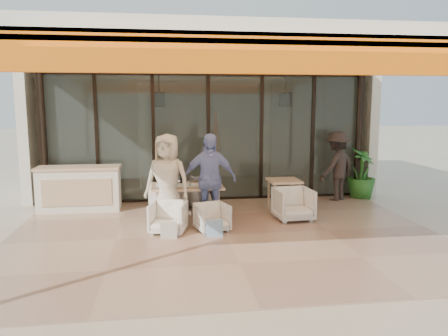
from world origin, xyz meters
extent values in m
plane|color=#C6B293|center=(0.00, 0.00, 0.00)|extent=(70.00, 70.00, 0.00)
cube|color=tan|center=(0.00, 0.00, 0.01)|extent=(8.00, 6.00, 0.01)
cube|color=silver|center=(0.00, 0.00, 3.30)|extent=(8.00, 6.00, 0.20)
cube|color=orange|center=(0.00, -2.94, 3.02)|extent=(8.00, 0.12, 0.45)
cube|color=orange|center=(0.00, -2.25, 3.14)|extent=(8.00, 1.50, 0.06)
cylinder|color=black|center=(-3.88, 2.88, 1.60)|extent=(0.12, 0.12, 3.20)
cylinder|color=black|center=(3.88, 2.88, 1.60)|extent=(0.12, 0.12, 3.20)
cube|color=#9EADA3|center=(0.00, 3.00, 1.60)|extent=(8.00, 0.03, 3.20)
cube|color=black|center=(0.00, 3.00, 0.04)|extent=(8.00, 0.10, 0.08)
cube|color=black|center=(0.00, 3.00, 3.16)|extent=(8.00, 0.10, 0.08)
cube|color=black|center=(-4.00, 3.00, 1.60)|extent=(0.08, 0.10, 3.20)
cube|color=black|center=(-2.70, 3.00, 1.60)|extent=(0.08, 0.10, 3.20)
cube|color=black|center=(-1.35, 3.00, 1.60)|extent=(0.08, 0.10, 3.20)
cube|color=black|center=(0.00, 3.00, 1.60)|extent=(0.08, 0.10, 3.20)
cube|color=black|center=(1.35, 3.00, 1.60)|extent=(0.08, 0.10, 3.20)
cube|color=black|center=(2.70, 3.00, 1.60)|extent=(0.08, 0.10, 3.20)
cube|color=black|center=(4.00, 3.00, 1.60)|extent=(0.08, 0.10, 3.20)
cube|color=silver|center=(0.00, 6.50, 1.70)|extent=(9.00, 0.25, 3.40)
cube|color=silver|center=(-4.40, 4.75, 1.70)|extent=(0.25, 3.50, 3.40)
cube|color=silver|center=(4.40, 4.75, 1.70)|extent=(0.25, 3.50, 3.40)
cube|color=silver|center=(0.00, 4.75, 3.40)|extent=(9.00, 3.50, 0.25)
cube|color=#DDB687|center=(0.00, 4.75, 0.01)|extent=(8.00, 3.50, 0.02)
cylinder|color=silver|center=(-1.60, 4.60, 1.50)|extent=(0.40, 0.40, 3.00)
cylinder|color=silver|center=(1.80, 4.60, 1.50)|extent=(0.40, 0.40, 3.00)
cylinder|color=black|center=(-1.20, 4.20, 3.00)|extent=(0.03, 0.03, 0.70)
cube|color=black|center=(-1.20, 4.20, 2.55)|extent=(0.30, 0.30, 0.40)
sphere|color=#FFBF72|center=(-1.20, 4.20, 2.55)|extent=(0.18, 0.18, 0.18)
cylinder|color=black|center=(2.30, 4.20, 3.00)|extent=(0.03, 0.03, 0.70)
cube|color=black|center=(2.30, 4.20, 2.55)|extent=(0.30, 0.30, 0.40)
sphere|color=#FFBF72|center=(2.30, 4.20, 2.55)|extent=(0.18, 0.18, 0.18)
cylinder|color=black|center=(0.30, 4.00, 0.05)|extent=(0.40, 0.40, 0.05)
cylinder|color=black|center=(0.30, 4.00, 1.05)|extent=(0.04, 0.04, 2.10)
cone|color=orange|center=(0.30, 4.00, 1.70)|extent=(0.32, 0.32, 1.10)
cube|color=silver|center=(-3.03, 2.30, 0.50)|extent=(1.80, 0.60, 1.00)
cube|color=#DDB687|center=(-3.03, 2.30, 1.01)|extent=(1.85, 0.65, 0.06)
cube|color=#DDB687|center=(-3.03, 1.99, 0.50)|extent=(1.50, 0.02, 0.60)
cube|color=#DDB687|center=(-0.63, 1.26, 0.72)|extent=(1.50, 0.90, 0.05)
cube|color=white|center=(-0.63, 1.26, 0.74)|extent=(1.30, 0.35, 0.01)
cylinder|color=#DDB687|center=(-1.25, 0.94, 0.35)|extent=(0.06, 0.06, 0.70)
cylinder|color=#DDB687|center=(-0.01, 0.94, 0.35)|extent=(0.06, 0.06, 0.70)
cylinder|color=#DDB687|center=(-1.25, 1.58, 0.35)|extent=(0.06, 0.06, 0.70)
cylinder|color=#DDB687|center=(-0.01, 1.58, 0.35)|extent=(0.06, 0.06, 0.70)
cylinder|color=white|center=(-1.08, 1.11, 0.81)|extent=(0.06, 0.06, 0.11)
cylinder|color=white|center=(-0.88, 1.46, 0.81)|extent=(0.06, 0.06, 0.11)
cylinder|color=white|center=(-0.58, 1.16, 0.81)|extent=(0.06, 0.06, 0.11)
cylinder|color=white|center=(-0.33, 1.44, 0.81)|extent=(0.06, 0.06, 0.11)
cylinder|color=#934A15|center=(-1.18, 1.41, 0.83)|extent=(0.07, 0.07, 0.16)
cylinder|color=black|center=(-0.73, 1.54, 0.83)|extent=(0.09, 0.09, 0.17)
cylinder|color=black|center=(-0.73, 1.54, 0.93)|extent=(0.10, 0.10, 0.01)
cylinder|color=white|center=(-1.08, 0.96, 0.76)|extent=(0.22, 0.22, 0.01)
cylinder|color=white|center=(-0.18, 0.96, 0.76)|extent=(0.22, 0.22, 0.01)
cylinder|color=white|center=(-1.08, 1.58, 0.76)|extent=(0.22, 0.22, 0.01)
cylinder|color=white|center=(-0.18, 1.58, 0.76)|extent=(0.22, 0.22, 0.01)
imported|color=white|center=(-1.05, 2.21, 0.37)|extent=(0.88, 0.85, 0.73)
imported|color=white|center=(-0.21, 2.21, 0.30)|extent=(0.73, 0.71, 0.59)
imported|color=white|center=(-1.05, 0.31, 0.34)|extent=(0.78, 0.75, 0.67)
imported|color=white|center=(-0.21, 0.31, 0.30)|extent=(0.71, 0.68, 0.61)
imported|color=#191C37|center=(-1.05, 1.71, 0.75)|extent=(0.64, 0.53, 1.50)
imported|color=slate|center=(-0.21, 1.71, 0.76)|extent=(0.84, 0.71, 1.51)
imported|color=beige|center=(-1.05, 0.81, 0.93)|extent=(1.07, 0.89, 1.87)
imported|color=#7984CA|center=(-0.21, 0.81, 0.94)|extent=(1.12, 0.50, 1.87)
cube|color=silver|center=(-1.05, -0.09, 0.17)|extent=(0.30, 0.10, 0.34)
cube|color=#99BFD8|center=(-0.21, -0.09, 0.17)|extent=(0.30, 0.10, 0.34)
cube|color=#DDB687|center=(1.57, 1.62, 0.72)|extent=(0.70, 0.70, 0.05)
cylinder|color=#DDB687|center=(1.29, 1.34, 0.35)|extent=(0.05, 0.05, 0.70)
cylinder|color=#DDB687|center=(1.85, 1.34, 0.35)|extent=(0.05, 0.05, 0.70)
cylinder|color=#DDB687|center=(1.29, 1.90, 0.35)|extent=(0.05, 0.05, 0.70)
cylinder|color=#DDB687|center=(1.85, 1.90, 0.35)|extent=(0.05, 0.05, 0.70)
imported|color=white|center=(1.57, 0.87, 0.38)|extent=(0.79, 0.75, 0.76)
imported|color=black|center=(3.20, 2.52, 0.88)|extent=(1.31, 1.17, 1.76)
imported|color=#1E5919|center=(3.95, 2.72, 0.66)|extent=(1.04, 1.04, 1.31)
camera|label=1|loc=(-1.12, -7.82, 2.49)|focal=35.00mm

